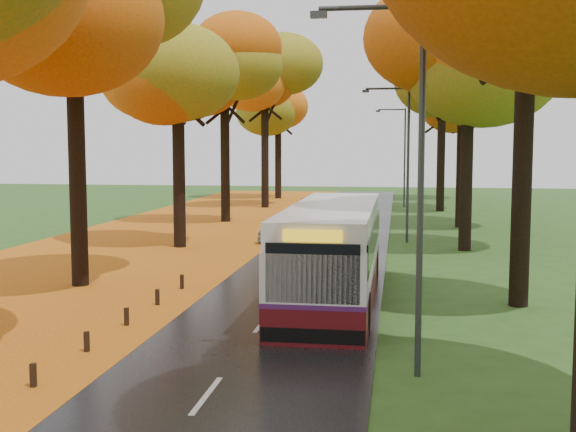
% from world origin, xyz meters
% --- Properties ---
extents(road, '(6.50, 90.00, 0.04)m').
position_xyz_m(road, '(0.00, 25.00, 0.02)').
color(road, black).
rests_on(road, ground).
extents(centre_line, '(0.12, 90.00, 0.01)m').
position_xyz_m(centre_line, '(0.00, 25.00, 0.04)').
color(centre_line, silver).
rests_on(centre_line, road).
extents(leaf_verge, '(12.00, 90.00, 0.02)m').
position_xyz_m(leaf_verge, '(-9.00, 25.00, 0.01)').
color(leaf_verge, '#8C310C').
rests_on(leaf_verge, ground).
extents(leaf_drift, '(0.90, 90.00, 0.01)m').
position_xyz_m(leaf_drift, '(-3.05, 25.00, 0.04)').
color(leaf_drift, orange).
rests_on(leaf_drift, road).
extents(trees_left, '(9.20, 74.00, 13.88)m').
position_xyz_m(trees_left, '(-7.18, 27.06, 9.53)').
color(trees_left, black).
rests_on(trees_left, ground).
extents(trees_right, '(9.30, 74.20, 13.96)m').
position_xyz_m(trees_right, '(7.19, 26.91, 9.69)').
color(trees_right, black).
rests_on(trees_right, ground).
extents(streetlamp_near, '(2.45, 0.18, 8.00)m').
position_xyz_m(streetlamp_near, '(3.95, 8.00, 4.71)').
color(streetlamp_near, '#333538').
rests_on(streetlamp_near, ground).
extents(streetlamp_mid, '(2.45, 0.18, 8.00)m').
position_xyz_m(streetlamp_mid, '(3.95, 30.00, 4.71)').
color(streetlamp_mid, '#333538').
rests_on(streetlamp_mid, ground).
extents(streetlamp_far, '(2.45, 0.18, 8.00)m').
position_xyz_m(streetlamp_far, '(3.95, 52.00, 4.71)').
color(streetlamp_far, '#333538').
rests_on(streetlamp_far, ground).
extents(bus, '(2.72, 11.68, 3.07)m').
position_xyz_m(bus, '(1.67, 15.48, 1.65)').
color(bus, '#4E0C11').
rests_on(bus, road).
extents(car_white, '(2.02, 4.14, 1.36)m').
position_xyz_m(car_white, '(-2.35, 29.47, 0.72)').
color(car_white, silver).
rests_on(car_white, road).
extents(car_silver, '(1.84, 3.95, 1.25)m').
position_xyz_m(car_silver, '(-2.35, 37.44, 0.67)').
color(car_silver, '#AFB2B7').
rests_on(car_silver, road).
extents(car_dark, '(2.54, 4.84, 1.34)m').
position_xyz_m(car_dark, '(-2.35, 42.06, 0.71)').
color(car_dark, black).
rests_on(car_dark, road).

